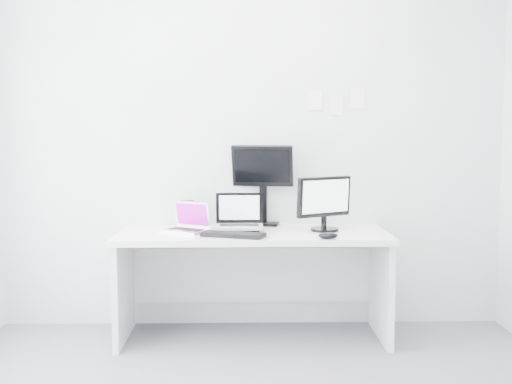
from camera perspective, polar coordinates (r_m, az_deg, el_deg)
The scene contains 12 objects.
back_wall at distance 4.67m, azimuth -0.35°, elevation 4.72°, with size 3.60×3.60×0.00m, color silver.
desk at distance 4.45m, azimuth -0.27°, elevation -8.14°, with size 1.80×0.70×0.73m, color white.
macbook at distance 4.37m, azimuth -6.21°, elevation -2.14°, with size 0.28×0.21×0.21m, color #BDBCC1.
speaker at distance 4.59m, azimuth -6.07°, elevation -1.93°, with size 0.09×0.09×0.19m, color black.
dell_laptop at distance 4.35m, azimuth -1.48°, elevation -1.79°, with size 0.32×0.25×0.26m, color #A7A9AE.
rear_monitor at distance 4.65m, azimuth 0.60°, elevation 0.69°, with size 0.43×0.16×0.59m, color black.
samsung_monitor at distance 4.41m, azimuth 6.03°, elevation -0.96°, with size 0.41×0.19×0.38m, color black.
keyboard at distance 4.18m, azimuth -2.00°, elevation -3.75°, with size 0.40×0.14×0.03m, color black.
mouse at distance 4.12m, azimuth 6.31°, elevation -3.81°, with size 0.13×0.08×0.04m, color black.
wall_note_0 at distance 4.70m, azimuth 5.20°, elevation 8.00°, with size 0.10×0.00×0.14m, color white.
wall_note_1 at distance 4.71m, azimuth 7.03°, elevation 7.48°, with size 0.09×0.00×0.13m, color white.
wall_note_2 at distance 4.74m, azimuth 8.85°, elevation 8.05°, with size 0.10×0.00×0.14m, color white.
Camera 1 is at (-0.07, -3.07, 1.42)m, focal length 45.84 mm.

